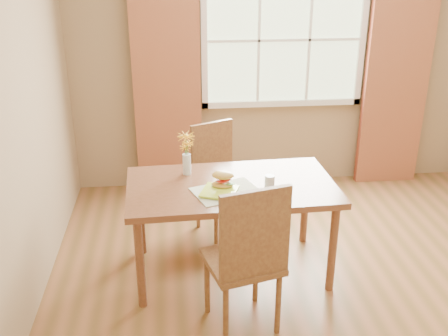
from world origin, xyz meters
name	(u,v)px	position (x,y,z in m)	size (l,w,h in m)	color
room	(342,110)	(0.00, 0.00, 1.35)	(4.24, 3.84, 2.74)	brown
window	(284,40)	(0.00, 1.87, 1.50)	(1.62, 0.06, 1.32)	#ABBE90
curtain_left	(167,86)	(-1.15, 1.78, 1.10)	(0.65, 0.08, 2.20)	maroon
curtain_right	(396,80)	(1.15, 1.78, 1.10)	(0.65, 0.08, 2.20)	maroon
dining_table	(231,193)	(-0.70, 0.24, 0.66)	(1.55, 0.91, 0.74)	brown
chair_near	(248,254)	(-0.68, -0.47, 0.59)	(0.54, 0.54, 1.07)	brown
chair_far	(218,173)	(-0.74, 0.93, 0.53)	(0.53, 0.53, 0.96)	brown
placemat	(226,192)	(-0.75, 0.11, 0.74)	(0.45, 0.33, 0.01)	beige
plate	(219,192)	(-0.80, 0.08, 0.75)	(0.24, 0.24, 0.01)	#BDE238
croissant_sandwich	(223,180)	(-0.77, 0.15, 0.82)	(0.18, 0.14, 0.12)	gold
water_glass	(270,183)	(-0.44, 0.12, 0.79)	(0.07, 0.07, 0.11)	silver
flower_vase	(186,150)	(-1.02, 0.46, 0.94)	(0.13, 0.13, 0.33)	silver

